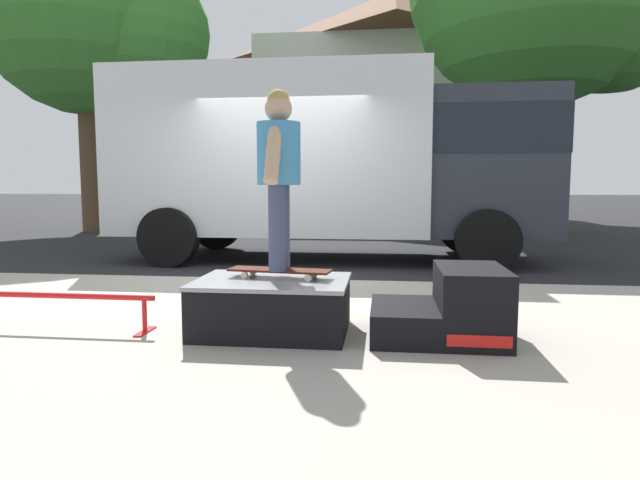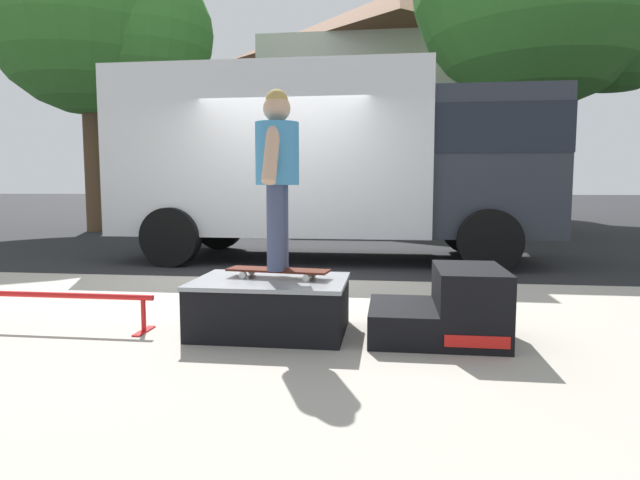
{
  "view_description": "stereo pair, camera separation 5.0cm",
  "coord_description": "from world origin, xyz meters",
  "px_view_note": "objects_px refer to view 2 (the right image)",
  "views": [
    {
      "loc": [
        1.5,
        -6.71,
        1.22
      ],
      "look_at": [
        0.87,
        -1.5,
        0.69
      ],
      "focal_mm": 30.09,
      "sensor_mm": 36.0,
      "label": 1
    },
    {
      "loc": [
        1.55,
        -6.7,
        1.22
      ],
      "look_at": [
        0.87,
        -1.5,
        0.69
      ],
      "focal_mm": 30.09,
      "sensor_mm": 36.0,
      "label": 2
    }
  ],
  "objects_px": {
    "kicker_ramp": "(448,309)",
    "grind_rail": "(58,301)",
    "skate_box": "(271,304)",
    "box_truck": "(334,157)",
    "skateboard": "(278,271)",
    "skater_kid": "(277,165)",
    "street_tree_neighbour": "(101,15)"
  },
  "relations": [
    {
      "from": "skate_box",
      "to": "kicker_ramp",
      "type": "xyz_separation_m",
      "value": [
        1.31,
        -0.0,
        -0.0
      ]
    },
    {
      "from": "grind_rail",
      "to": "box_truck",
      "type": "relative_size",
      "value": 0.22
    },
    {
      "from": "kicker_ramp",
      "to": "skater_kid",
      "type": "xyz_separation_m",
      "value": [
        -1.26,
        0.06,
        1.04
      ]
    },
    {
      "from": "kicker_ramp",
      "to": "grind_rail",
      "type": "xyz_separation_m",
      "value": [
        -2.96,
        -0.12,
        0.0
      ]
    },
    {
      "from": "skateboard",
      "to": "kicker_ramp",
      "type": "bearing_deg",
      "value": -2.69
    },
    {
      "from": "kicker_ramp",
      "to": "skater_kid",
      "type": "height_order",
      "value": "skater_kid"
    },
    {
      "from": "skater_kid",
      "to": "box_truck",
      "type": "height_order",
      "value": "box_truck"
    },
    {
      "from": "skater_kid",
      "to": "skateboard",
      "type": "bearing_deg",
      "value": 0.0
    },
    {
      "from": "skate_box",
      "to": "grind_rail",
      "type": "xyz_separation_m",
      "value": [
        -1.65,
        -0.12,
        0.0
      ]
    },
    {
      "from": "grind_rail",
      "to": "box_truck",
      "type": "xyz_separation_m",
      "value": [
        1.61,
        5.14,
        1.36
      ]
    },
    {
      "from": "box_truck",
      "to": "kicker_ramp",
      "type": "bearing_deg",
      "value": -74.94
    },
    {
      "from": "box_truck",
      "to": "grind_rail",
      "type": "bearing_deg",
      "value": -107.38
    },
    {
      "from": "kicker_ramp",
      "to": "grind_rail",
      "type": "distance_m",
      "value": 2.96
    },
    {
      "from": "skateboard",
      "to": "skater_kid",
      "type": "xyz_separation_m",
      "value": [
        -0.0,
        0.0,
        0.8
      ]
    },
    {
      "from": "box_truck",
      "to": "street_tree_neighbour",
      "type": "height_order",
      "value": "street_tree_neighbour"
    },
    {
      "from": "skateboard",
      "to": "skater_kid",
      "type": "relative_size",
      "value": 0.6
    },
    {
      "from": "skateboard",
      "to": "box_truck",
      "type": "relative_size",
      "value": 0.12
    },
    {
      "from": "kicker_ramp",
      "to": "street_tree_neighbour",
      "type": "relative_size",
      "value": 0.11
    },
    {
      "from": "skateboard",
      "to": "street_tree_neighbour",
      "type": "bearing_deg",
      "value": 124.74
    },
    {
      "from": "skate_box",
      "to": "skater_kid",
      "type": "distance_m",
      "value": 1.05
    },
    {
      "from": "skate_box",
      "to": "box_truck",
      "type": "relative_size",
      "value": 0.16
    },
    {
      "from": "skate_box",
      "to": "kicker_ramp",
      "type": "height_order",
      "value": "kicker_ramp"
    },
    {
      "from": "kicker_ramp",
      "to": "skateboard",
      "type": "bearing_deg",
      "value": 177.31
    },
    {
      "from": "skate_box",
      "to": "skateboard",
      "type": "distance_m",
      "value": 0.26
    },
    {
      "from": "kicker_ramp",
      "to": "skater_kid",
      "type": "bearing_deg",
      "value": 177.31
    },
    {
      "from": "kicker_ramp",
      "to": "grind_rail",
      "type": "bearing_deg",
      "value": -177.67
    },
    {
      "from": "skateboard",
      "to": "skater_kid",
      "type": "bearing_deg",
      "value": 180.0
    },
    {
      "from": "kicker_ramp",
      "to": "grind_rail",
      "type": "height_order",
      "value": "kicker_ramp"
    },
    {
      "from": "skateboard",
      "to": "street_tree_neighbour",
      "type": "relative_size",
      "value": 0.09
    },
    {
      "from": "kicker_ramp",
      "to": "skater_kid",
      "type": "relative_size",
      "value": 0.71
    },
    {
      "from": "kicker_ramp",
      "to": "box_truck",
      "type": "xyz_separation_m",
      "value": [
        -1.35,
        5.02,
        1.36
      ]
    },
    {
      "from": "grind_rail",
      "to": "street_tree_neighbour",
      "type": "xyz_separation_m",
      "value": [
        -5.02,
        9.86,
        5.31
      ]
    }
  ]
}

